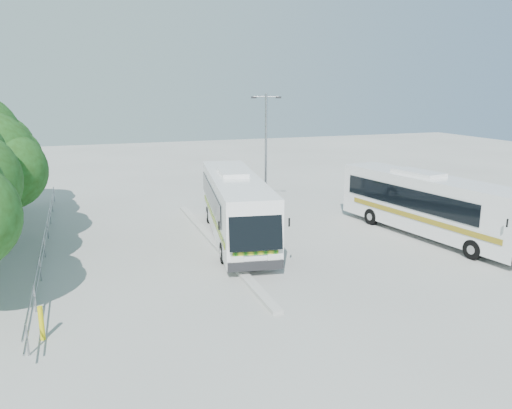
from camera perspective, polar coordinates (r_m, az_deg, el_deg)
name	(u,v)px	position (r m, az deg, el deg)	size (l,w,h in m)	color
ground	(276,253)	(23.14, 2.26, -5.60)	(100.00, 100.00, 0.00)	#ABABA5
kerb_divider	(216,244)	(24.24, -4.58, -4.57)	(0.40, 16.00, 0.15)	#B2B2AD
railing	(45,235)	(25.29, -22.97, -3.27)	(0.06, 22.00, 1.00)	gray
tree_far_e	(1,148)	(34.09, -27.10, 5.76)	(4.54, 4.28, 5.92)	#382314
coach_main	(235,205)	(25.03, -2.36, -0.03)	(4.05, 11.58, 3.15)	white
coach_adjacent	(430,204)	(26.82, 19.26, 0.05)	(3.99, 11.34, 3.09)	silver
lamppost	(266,149)	(29.55, 1.14, 6.37)	(1.72, 0.62, 7.13)	#92959A
bollard	(41,323)	(16.74, -23.32, -12.35)	(0.15, 0.15, 1.08)	#CFBF0C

